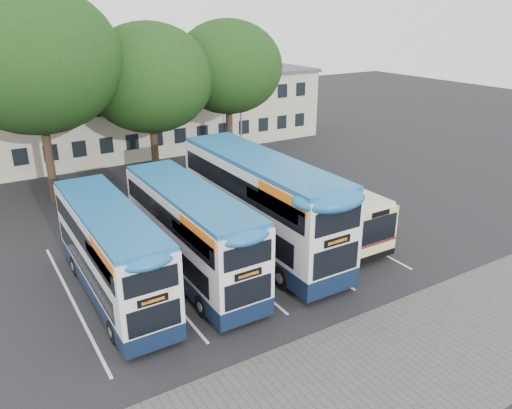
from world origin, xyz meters
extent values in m
plane|color=black|center=(0.00, 0.00, 0.00)|extent=(120.00, 120.00, 0.00)
cube|color=#595654|center=(-2.00, -5.00, 0.01)|extent=(40.00, 6.00, 0.01)
cube|color=silver|center=(-10.75, 5.00, 0.01)|extent=(0.12, 11.00, 0.01)
cube|color=silver|center=(-7.25, 5.00, 0.01)|extent=(0.12, 11.00, 0.01)
cube|color=silver|center=(-3.75, 5.00, 0.01)|extent=(0.12, 11.00, 0.01)
cube|color=silver|center=(-0.25, 5.00, 0.01)|extent=(0.12, 11.00, 0.01)
cube|color=silver|center=(3.25, 5.00, 0.01)|extent=(0.12, 11.00, 0.01)
cube|color=#AEA38C|center=(0.00, 27.00, 3.00)|extent=(32.00, 8.00, 6.00)
cube|color=#4C4C4F|center=(0.00, 27.00, 6.05)|extent=(32.40, 8.40, 0.30)
cube|color=black|center=(0.00, 22.98, 1.70)|extent=(30.00, 0.06, 1.20)
cube|color=black|center=(0.00, 22.98, 4.50)|extent=(30.00, 0.06, 1.20)
cylinder|color=gray|center=(6.00, 20.00, 4.50)|extent=(0.14, 0.14, 9.00)
cube|color=gray|center=(6.00, 20.00, 9.00)|extent=(0.12, 0.80, 0.12)
cube|color=gray|center=(6.00, 19.60, 8.95)|extent=(0.25, 0.50, 0.12)
cylinder|color=black|center=(-8.99, 17.24, 3.16)|extent=(0.50, 0.50, 6.31)
ellipsoid|color=black|center=(-8.99, 17.24, 8.59)|extent=(9.83, 9.83, 8.36)
cylinder|color=black|center=(-2.08, 17.89, 2.60)|extent=(0.50, 0.50, 5.20)
ellipsoid|color=black|center=(-2.08, 17.89, 7.08)|extent=(8.35, 8.35, 7.10)
cylinder|color=black|center=(3.94, 18.18, 2.73)|extent=(0.50, 0.50, 5.46)
ellipsoid|color=black|center=(3.94, 18.18, 7.42)|extent=(7.77, 7.77, 6.60)
cube|color=#0E1B35|center=(-9.06, 4.48, 0.62)|extent=(2.23, 9.36, 0.71)
cube|color=silver|center=(-9.06, 4.48, 2.36)|extent=(2.23, 9.36, 2.76)
cube|color=#195E9A|center=(-9.06, 4.48, 3.79)|extent=(2.18, 9.18, 0.27)
cube|color=black|center=(-9.06, 4.75, 1.60)|extent=(2.27, 8.29, 0.89)
cube|color=black|center=(-9.06, 4.48, 2.99)|extent=(2.27, 8.83, 0.80)
cube|color=orange|center=(-7.94, 1.40, 3.48)|extent=(0.02, 2.85, 0.49)
cube|color=black|center=(-9.06, -0.23, 2.27)|extent=(1.07, 0.06, 0.27)
cylinder|color=black|center=(-10.07, 7.20, 0.45)|extent=(0.27, 0.89, 0.89)
cylinder|color=black|center=(-8.06, 7.20, 0.45)|extent=(0.27, 0.89, 0.89)
cylinder|color=black|center=(-10.07, 1.40, 0.45)|extent=(0.27, 0.89, 0.89)
cylinder|color=black|center=(-8.06, 1.40, 0.45)|extent=(0.27, 0.89, 0.89)
cube|color=#BC0C0F|center=(-7.93, 5.59, 2.99)|extent=(0.02, 3.57, 0.76)
cube|color=#0E1B35|center=(-5.58, 4.37, 0.65)|extent=(2.32, 9.75, 0.74)
cube|color=silver|center=(-5.58, 4.37, 2.46)|extent=(2.32, 9.75, 2.88)
cube|color=#195E9A|center=(-5.58, 4.37, 3.95)|extent=(2.28, 9.56, 0.28)
cube|color=black|center=(-5.58, 4.65, 1.67)|extent=(2.36, 8.64, 0.93)
cube|color=black|center=(-5.58, 4.37, 3.11)|extent=(2.36, 9.20, 0.84)
cube|color=orange|center=(-4.41, 1.16, 3.62)|extent=(0.02, 2.97, 0.51)
cube|color=black|center=(-5.58, -0.54, 2.37)|extent=(1.11, 0.06, 0.28)
cylinder|color=black|center=(-6.63, 7.20, 0.46)|extent=(0.28, 0.93, 0.93)
cylinder|color=black|center=(-4.53, 7.20, 0.46)|extent=(0.28, 0.93, 0.93)
cylinder|color=black|center=(-6.63, 1.16, 0.46)|extent=(0.28, 0.93, 0.93)
cylinder|color=black|center=(-4.53, 1.16, 0.46)|extent=(0.28, 0.93, 0.93)
cube|color=#0E1B35|center=(-1.60, 5.00, 0.75)|extent=(2.69, 11.30, 0.86)
cube|color=silver|center=(-1.60, 5.00, 2.85)|extent=(2.69, 11.30, 3.34)
cube|color=#195E9A|center=(-1.60, 5.00, 4.57)|extent=(2.64, 11.08, 0.32)
cube|color=black|center=(-1.60, 5.33, 1.94)|extent=(2.73, 10.01, 1.08)
cube|color=black|center=(-1.60, 5.00, 3.61)|extent=(2.73, 10.66, 0.97)
cube|color=orange|center=(-0.24, 1.29, 4.20)|extent=(0.02, 3.44, 0.59)
cube|color=black|center=(-1.60, -0.68, 2.74)|extent=(1.29, 0.06, 0.32)
cylinder|color=black|center=(-2.81, 8.29, 0.54)|extent=(0.32, 1.08, 1.08)
cylinder|color=black|center=(-0.38, 8.29, 0.54)|extent=(0.32, 1.08, 1.08)
cylinder|color=black|center=(-2.81, 1.29, 0.54)|extent=(0.32, 1.08, 1.08)
cylinder|color=black|center=(-0.38, 1.29, 0.54)|extent=(0.32, 1.08, 1.08)
cube|color=beige|center=(2.18, 5.56, 1.51)|extent=(2.39, 9.57, 2.44)
cube|color=beige|center=(2.18, 5.56, 2.78)|extent=(2.30, 9.19, 0.19)
cube|color=black|center=(2.18, 6.03, 1.91)|extent=(2.43, 7.66, 0.86)
cube|color=maroon|center=(2.18, 5.56, 1.10)|extent=(2.42, 9.59, 0.11)
cube|color=black|center=(2.18, 0.75, 1.82)|extent=(2.11, 0.06, 1.24)
cylinder|color=black|center=(1.10, 2.30, 0.48)|extent=(0.29, 0.96, 0.96)
cylinder|color=black|center=(3.26, 2.30, 0.48)|extent=(0.29, 0.96, 0.96)
cylinder|color=black|center=(1.10, 8.43, 0.48)|extent=(0.29, 0.96, 0.96)
cylinder|color=black|center=(3.26, 8.43, 0.48)|extent=(0.29, 0.96, 0.96)
camera|label=1|loc=(-13.59, -14.06, 11.19)|focal=35.00mm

